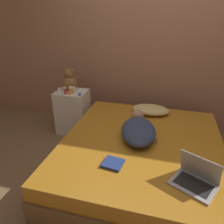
{
  "coord_description": "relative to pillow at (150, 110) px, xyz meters",
  "views": [
    {
      "loc": [
        0.2,
        -1.96,
        1.7
      ],
      "look_at": [
        -0.39,
        0.23,
        0.62
      ],
      "focal_mm": 35.0,
      "sensor_mm": 36.0,
      "label": 1
    }
  ],
  "objects": [
    {
      "name": "bottle_white",
      "position": [
        -1.25,
        -0.11,
        0.19
      ],
      "size": [
        0.04,
        0.04,
        0.08
      ],
      "color": "white",
      "rests_on": "nightstand"
    },
    {
      "name": "wall_back",
      "position": [
        -0.01,
        0.51,
        0.81
      ],
      "size": [
        8.0,
        0.06,
        2.6
      ],
      "color": "#996B51",
      "rests_on": "ground_plane"
    },
    {
      "name": "ground_plane",
      "position": [
        -0.01,
        -0.69,
        -0.49
      ],
      "size": [
        12.0,
        12.0,
        0.0
      ],
      "primitive_type": "plane",
      "color": "brown"
    },
    {
      "name": "teddy_bear",
      "position": [
        -1.17,
        0.07,
        0.28
      ],
      "size": [
        0.2,
        0.2,
        0.31
      ],
      "color": "brown",
      "rests_on": "nightstand"
    },
    {
      "name": "laptop",
      "position": [
        0.48,
        -1.21,
        0.0
      ],
      "size": [
        0.4,
        0.36,
        0.24
      ],
      "rotation": [
        0.0,
        0.0,
        -0.47
      ],
      "color": "#9E9EA3",
      "rests_on": "bed"
    },
    {
      "name": "nightstand",
      "position": [
        -1.12,
        0.0,
        -0.17
      ],
      "size": [
        0.43,
        0.36,
        0.64
      ],
      "color": "silver",
      "rests_on": "ground_plane"
    },
    {
      "name": "bottle_red",
      "position": [
        -1.16,
        -0.11,
        0.19
      ],
      "size": [
        0.04,
        0.04,
        0.1
      ],
      "color": "#B72D2D",
      "rests_on": "nightstand"
    },
    {
      "name": "book",
      "position": [
        -0.21,
        -1.15,
        -0.04
      ],
      "size": [
        0.19,
        0.19,
        0.02
      ],
      "rotation": [
        0.0,
        0.0,
        -0.12
      ],
      "color": "navy",
      "rests_on": "bed"
    },
    {
      "name": "bottle_clear",
      "position": [
        -1.07,
        -0.03,
        0.19
      ],
      "size": [
        0.05,
        0.05,
        0.08
      ],
      "color": "silver",
      "rests_on": "nightstand"
    },
    {
      "name": "person_lying",
      "position": [
        -0.06,
        -0.6,
        0.03
      ],
      "size": [
        0.46,
        0.75,
        0.16
      ],
      "rotation": [
        0.0,
        0.0,
        0.19
      ],
      "color": "#2D3851",
      "rests_on": "bed"
    },
    {
      "name": "bed",
      "position": [
        -0.01,
        -0.69,
        -0.27
      ],
      "size": [
        1.67,
        1.84,
        0.44
      ],
      "color": "brown",
      "rests_on": "ground_plane"
    },
    {
      "name": "bottle_orange",
      "position": [
        -1.09,
        -0.08,
        0.2
      ],
      "size": [
        0.05,
        0.05,
        0.1
      ],
      "color": "orange",
      "rests_on": "nightstand"
    },
    {
      "name": "pillow",
      "position": [
        0.0,
        0.0,
        0.0
      ],
      "size": [
        0.48,
        0.31,
        0.1
      ],
      "color": "tan",
      "rests_on": "bed"
    },
    {
      "name": "bottle_blue",
      "position": [
        -0.94,
        -0.12,
        0.18
      ],
      "size": [
        0.04,
        0.04,
        0.06
      ],
      "color": "#3866B2",
      "rests_on": "nightstand"
    }
  ]
}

